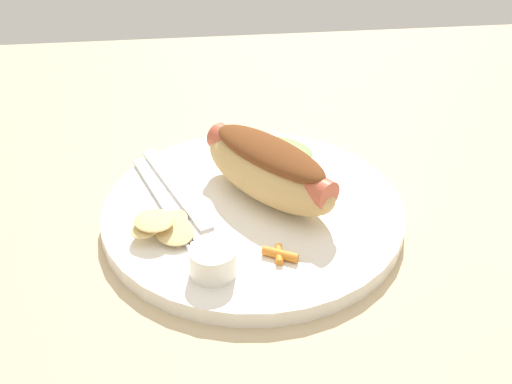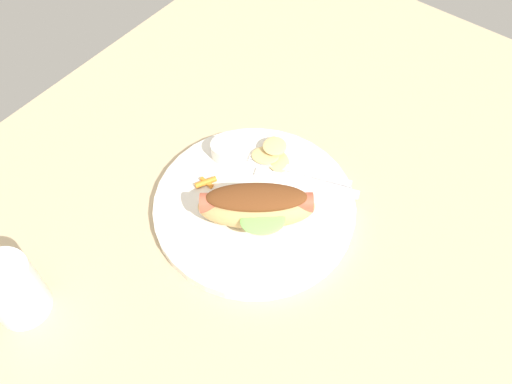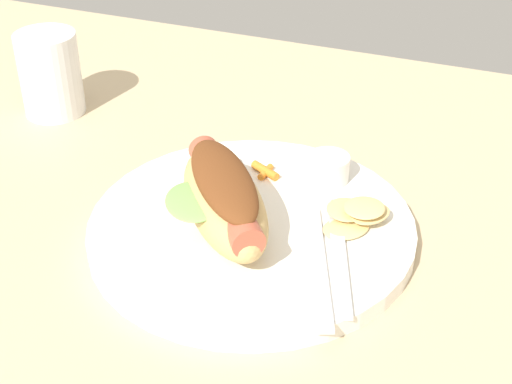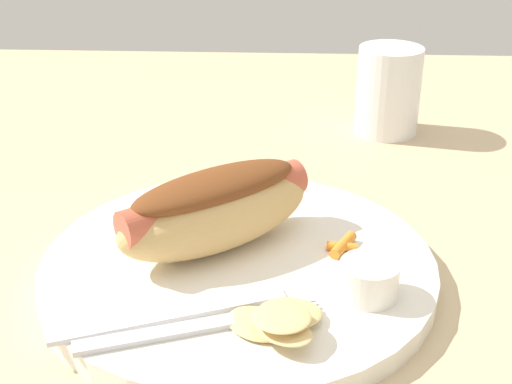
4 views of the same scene
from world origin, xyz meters
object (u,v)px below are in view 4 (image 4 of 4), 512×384
object	(u,v)px
sauce_ramekin	(369,280)
carrot_garnish	(343,246)
plate	(239,268)
hot_dog	(220,207)
fork	(195,327)
knife	(170,315)
chips_pile	(278,320)
drinking_cup	(388,91)

from	to	relation	value
sauce_ramekin	carrot_garnish	bearing A→B (deg)	-167.00
plate	hot_dog	world-z (taller)	hot_dog
hot_dog	fork	distance (cm)	10.88
knife	carrot_garnish	bearing A→B (deg)	16.10
sauce_ramekin	knife	distance (cm)	13.34
chips_pile	drinking_cup	bearing A→B (deg)	163.89
hot_dog	sauce_ramekin	world-z (taller)	hot_dog
sauce_ramekin	drinking_cup	world-z (taller)	drinking_cup
plate	fork	distance (cm)	8.90
plate	fork	xyz separation A→B (cm)	(8.58, -2.13, 1.00)
hot_dog	chips_pile	world-z (taller)	hot_dog
plate	carrot_garnish	world-z (taller)	carrot_garnish
knife	carrot_garnish	world-z (taller)	carrot_garnish
carrot_garnish	sauce_ramekin	bearing A→B (deg)	13.00
sauce_ramekin	chips_pile	world-z (taller)	sauce_ramekin
chips_pile	carrot_garnish	world-z (taller)	chips_pile
drinking_cup	knife	bearing A→B (deg)	-25.91
plate	chips_pile	size ratio (longest dim) A/B	3.92
hot_dog	knife	size ratio (longest dim) A/B	1.05
sauce_ramekin	chips_pile	bearing A→B (deg)	-54.58
drinking_cup	carrot_garnish	bearing A→B (deg)	-12.82
sauce_ramekin	knife	xyz separation A→B (cm)	(3.05, -12.94, -1.08)
sauce_ramekin	chips_pile	distance (cm)	7.36
fork	chips_pile	bearing A→B (deg)	-18.74
hot_dog	chips_pile	size ratio (longest dim) A/B	2.22
fork	carrot_garnish	world-z (taller)	carrot_garnish
fork	chips_pile	xyz separation A→B (cm)	(-0.06, 5.16, 0.67)
knife	drinking_cup	distance (cm)	41.30
plate	drinking_cup	bearing A→B (deg)	154.67
sauce_ramekin	fork	xyz separation A→B (cm)	(4.32, -11.15, -1.06)
knife	hot_dog	bearing A→B (deg)	53.56
chips_pile	drinking_cup	world-z (taller)	drinking_cup
chips_pile	carrot_garnish	distance (cm)	11.13
plate	hot_dog	size ratio (longest dim) A/B	1.77
plate	fork	bearing A→B (deg)	-13.91
carrot_garnish	drinking_cup	distance (cm)	29.01
plate	chips_pile	bearing A→B (deg)	19.60
sauce_ramekin	carrot_garnish	xyz separation A→B (cm)	(-5.85, -1.35, -0.87)
fork	knife	size ratio (longest dim) A/B	0.98
hot_dog	carrot_garnish	xyz separation A→B (cm)	(0.24, 9.14, -2.90)
fork	drinking_cup	bearing A→B (deg)	47.65
hot_dog	chips_pile	bearing A→B (deg)	-104.58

